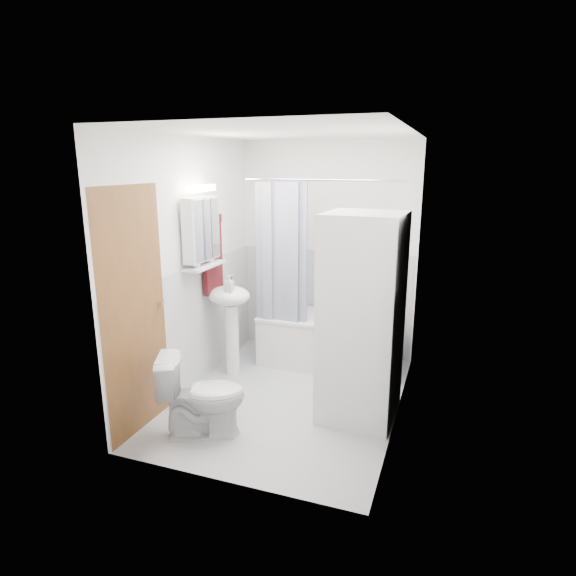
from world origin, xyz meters
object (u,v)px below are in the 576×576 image
(bathtub, at_px, (326,338))
(toilet, at_px, (202,396))
(sink, at_px, (230,310))
(washer_dryer, at_px, (361,319))

(bathtub, relative_size, toilet, 2.06)
(sink, xyz_separation_m, toilet, (0.30, -1.14, -0.37))
(bathtub, distance_m, sink, 1.12)
(bathtub, relative_size, washer_dryer, 0.80)
(sink, bearing_deg, bathtub, 33.88)
(sink, relative_size, washer_dryer, 0.59)
(toilet, bearing_deg, bathtub, -41.74)
(washer_dryer, bearing_deg, sink, 166.68)
(bathtub, height_order, sink, sink)
(bathtub, bearing_deg, toilet, -108.09)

